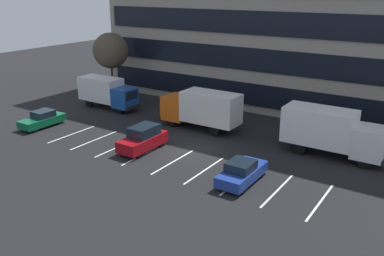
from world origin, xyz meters
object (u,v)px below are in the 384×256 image
(box_truck_blue, at_px, (107,91))
(suv_maroon, at_px, (143,139))
(sedan_navy, at_px, (242,172))
(box_truck_white, at_px, (332,131))
(box_truck_orange, at_px, (202,108))
(sedan_forest, at_px, (42,119))
(bare_tree, at_px, (111,51))

(box_truck_blue, height_order, suv_maroon, box_truck_blue)
(suv_maroon, bearing_deg, sedan_navy, -5.39)
(box_truck_white, distance_m, sedan_navy, 8.91)
(box_truck_orange, xyz_separation_m, suv_maroon, (-1.13, -7.08, -1.04))
(sedan_navy, bearing_deg, box_truck_blue, 158.06)
(box_truck_orange, distance_m, sedan_forest, 15.07)
(box_truck_white, relative_size, sedan_forest, 1.85)
(suv_maroon, xyz_separation_m, sedan_navy, (9.34, -0.88, -0.21))
(box_truck_white, xyz_separation_m, box_truck_orange, (-11.81, -0.09, -0.05))
(box_truck_blue, relative_size, bare_tree, 0.92)
(suv_maroon, bearing_deg, bare_tree, 141.53)
(box_truck_white, distance_m, box_truck_orange, 11.81)
(box_truck_white, height_order, suv_maroon, box_truck_white)
(box_truck_blue, height_order, bare_tree, bare_tree)
(box_truck_blue, xyz_separation_m, box_truck_orange, (12.26, -0.28, 0.18))
(suv_maroon, bearing_deg, sedan_forest, -176.55)
(sedan_navy, xyz_separation_m, sedan_forest, (-21.05, 0.18, -0.03))
(box_truck_white, bearing_deg, suv_maroon, -151.02)
(sedan_navy, bearing_deg, box_truck_orange, 135.86)
(box_truck_white, height_order, sedan_navy, box_truck_white)
(bare_tree, bearing_deg, sedan_forest, -80.89)
(suv_maroon, distance_m, sedan_navy, 9.38)
(sedan_navy, distance_m, sedan_forest, 21.05)
(sedan_forest, relative_size, bare_tree, 0.56)
(sedan_forest, distance_m, bare_tree, 12.59)
(sedan_navy, xyz_separation_m, bare_tree, (-22.88, 11.65, 4.83))
(box_truck_orange, bearing_deg, box_truck_white, 0.42)
(suv_maroon, height_order, sedan_forest, suv_maroon)
(suv_maroon, xyz_separation_m, sedan_forest, (-11.71, -0.71, -0.24))
(sedan_navy, relative_size, bare_tree, 0.58)
(box_truck_orange, relative_size, sedan_forest, 1.80)
(box_truck_blue, bearing_deg, box_truck_white, -0.46)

